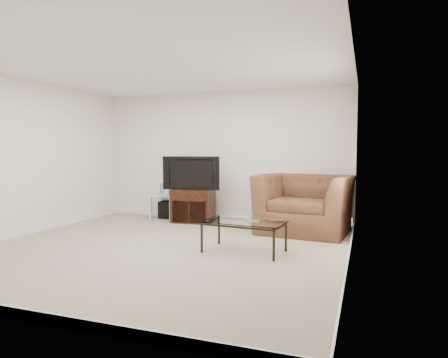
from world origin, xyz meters
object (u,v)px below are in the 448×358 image
(subwoofer, at_px, (168,209))
(coffee_table, at_px, (244,236))
(recliner, at_px, (305,194))
(tv_stand, at_px, (193,205))
(television, at_px, (193,173))
(side_table, at_px, (167,206))

(subwoofer, xyz_separation_m, coffee_table, (2.23, -2.11, 0.04))
(recliner, bearing_deg, coffee_table, -103.32)
(tv_stand, bearing_deg, subwoofer, 153.18)
(television, distance_m, recliner, 2.17)
(tv_stand, relative_size, coffee_table, 0.70)
(subwoofer, relative_size, recliner, 0.22)
(subwoofer, height_order, recliner, recliner)
(television, bearing_deg, coffee_table, -57.67)
(recliner, bearing_deg, television, -179.89)
(tv_stand, distance_m, subwoofer, 0.72)
(coffee_table, bearing_deg, television, 130.59)
(recliner, height_order, coffee_table, recliner)
(television, distance_m, side_table, 1.02)
(subwoofer, bearing_deg, television, -22.88)
(television, distance_m, subwoofer, 1.06)
(recliner, bearing_deg, subwoofer, 175.89)
(television, bearing_deg, recliner, -14.23)
(coffee_table, bearing_deg, recliner, 70.59)
(tv_stand, height_order, recliner, recliner)
(recliner, relative_size, coffee_table, 1.37)
(tv_stand, bearing_deg, television, -90.00)
(tv_stand, distance_m, recliner, 2.18)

